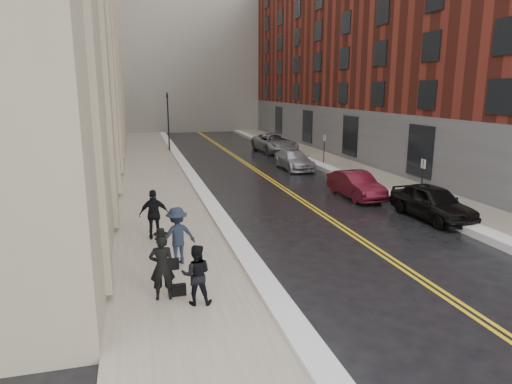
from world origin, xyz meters
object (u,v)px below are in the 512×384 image
car_silver_near (294,160)px  pedestrian_main (162,267)px  car_black (432,202)px  car_silver_far (275,143)px  car_maroon (356,185)px  pedestrian_c (154,214)px  pedestrian_a (196,274)px  pedestrian_b (177,236)px

car_silver_near → pedestrian_main: bearing=-120.1°
car_black → car_silver_far: car_silver_far is taller
car_silver_far → car_maroon: bearing=-97.0°
pedestrian_c → car_silver_far: bearing=-116.0°
car_silver_far → pedestrian_main: size_ratio=3.31×
car_maroon → car_silver_near: size_ratio=0.90×
pedestrian_a → pedestrian_b: (-0.21, 2.92, 0.12)m
pedestrian_c → pedestrian_b: bearing=103.7°
pedestrian_main → pedestrian_c: pedestrian_c is taller
car_black → pedestrian_main: size_ratio=2.45×
pedestrian_main → pedestrian_b: (0.62, 2.43, 0.02)m
pedestrian_main → pedestrian_c: 5.13m
car_silver_near → pedestrian_c: 16.92m
car_silver_far → pedestrian_b: bearing=-117.4°
car_silver_far → pedestrian_c: size_ratio=3.23×
car_silver_far → pedestrian_main: bearing=-116.6°
car_black → car_silver_far: 21.90m
pedestrian_c → car_black: bearing=-178.2°
pedestrian_c → car_maroon: bearing=-155.2°
car_maroon → pedestrian_main: pedestrian_main is taller
pedestrian_a → pedestrian_main: bearing=-19.2°
pedestrian_main → car_silver_far: bearing=-109.1°
car_silver_far → pedestrian_c: 24.76m
car_maroon → pedestrian_main: (-10.47, -9.63, 0.37)m
pedestrian_b → pedestrian_c: bearing=-91.7°
car_maroon → car_silver_far: 17.49m
car_black → pedestrian_b: size_ratio=2.40×
pedestrian_main → car_black: bearing=-152.5°
car_maroon → car_silver_far: car_silver_far is taller
car_silver_near → car_maroon: bearing=-89.9°
car_silver_near → car_silver_far: size_ratio=0.77×
car_black → pedestrian_main: (-11.85, -5.20, 0.30)m
car_silver_far → pedestrian_a: size_ratio=3.74×
car_maroon → pedestrian_c: 11.37m
pedestrian_main → pedestrian_c: (0.04, 5.13, 0.02)m
car_black → car_silver_far: size_ratio=0.74×
car_silver_far → pedestrian_a: pedestrian_a is taller
car_silver_near → pedestrian_c: size_ratio=2.48×
pedestrian_a → car_maroon: bearing=-122.5°
car_maroon → pedestrian_c: pedestrian_c is taller
car_silver_near → pedestrian_c: pedestrian_c is taller
pedestrian_main → pedestrian_c: size_ratio=0.98×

